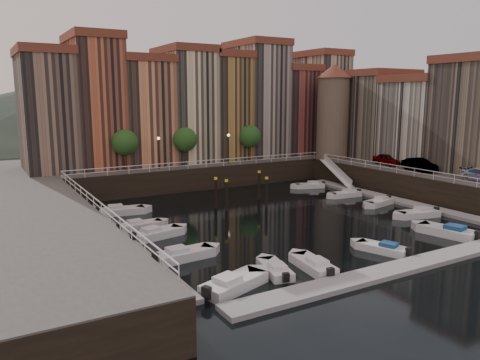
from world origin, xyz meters
TOP-DOWN VIEW (x-y plane):
  - ground at (0.00, 0.00)m, footprint 200.00×200.00m
  - quay_far at (0.00, 26.00)m, footprint 80.00×20.00m
  - quay_right at (28.00, -2.00)m, footprint 20.00×36.00m
  - dock_left at (-16.20, -1.00)m, footprint 2.00×28.00m
  - dock_right at (16.20, -1.00)m, footprint 2.00×28.00m
  - dock_near at (0.00, -17.00)m, footprint 30.00×2.00m
  - mountains at (1.72, 110.00)m, footprint 145.00×100.00m
  - far_terrace at (3.31, 23.50)m, footprint 48.70×10.30m
  - right_terrace at (26.50, 3.80)m, footprint 9.30×24.30m
  - corner_tower at (20.00, 14.50)m, footprint 5.20×5.20m
  - promenade_trees at (-1.33, 18.20)m, footprint 21.20×3.20m
  - street_lamps at (-1.00, 17.20)m, footprint 10.36×0.36m
  - railings at (0.00, 4.88)m, footprint 36.08×34.04m
  - gangway at (17.10, 10.00)m, footprint 2.78×8.32m
  - mooring_pilings at (-0.61, 5.50)m, footprint 6.90×4.40m
  - boat_left_0 at (-12.73, -14.04)m, footprint 5.20×3.32m
  - boat_left_1 at (-13.24, -7.19)m, footprint 4.93×2.14m
  - boat_left_2 at (-13.08, -0.94)m, footprint 4.93×2.63m
  - boat_left_3 at (-13.46, 2.52)m, footprint 4.27×1.64m
  - boat_left_4 at (-13.48, 8.81)m, footprint 5.01×2.42m
  - boat_right_1 at (12.72, -7.54)m, footprint 4.76×2.59m
  - boat_right_2 at (13.24, -1.65)m, footprint 4.45×2.41m
  - boat_right_3 at (13.07, 3.61)m, footprint 4.31×1.97m
  - boat_right_4 at (12.84, 10.38)m, footprint 4.25×2.61m
  - boat_near_0 at (-8.83, -13.12)m, footprint 2.31×4.20m
  - boat_near_1 at (-6.02, -13.84)m, footprint 2.16×4.61m
  - boat_near_2 at (1.15, -13.62)m, footprint 2.82×4.28m
  - boat_near_3 at (9.50, -13.35)m, footprint 2.91×5.34m
  - car_a at (21.88, 5.39)m, footprint 2.18×4.56m
  - car_b at (21.19, -0.37)m, footprint 2.34×5.00m

SIDE VIEW (x-z plane):
  - ground at x=0.00m, z-range 0.00..0.00m
  - dock_left at x=-16.20m, z-range 0.00..0.35m
  - dock_right at x=16.20m, z-range 0.00..0.35m
  - dock_near at x=0.00m, z-range 0.00..0.35m
  - boat_near_0 at x=-8.83m, z-range -0.15..0.79m
  - boat_right_4 at x=12.84m, z-range -0.16..0.80m
  - boat_near_2 at x=1.15m, z-range -0.16..0.81m
  - boat_right_3 at x=13.07m, z-range -0.16..0.81m
  - boat_left_3 at x=-13.46m, z-range -0.16..0.82m
  - boat_right_2 at x=13.24m, z-range -0.16..0.83m
  - boat_near_1 at x=-6.02m, z-range -0.17..0.87m
  - boat_right_1 at x=12.72m, z-range -0.17..0.89m
  - boat_left_2 at x=-13.08m, z-range -0.18..0.92m
  - boat_left_1 at x=-13.24m, z-range -0.18..0.93m
  - boat_left_4 at x=-13.48m, z-range -0.18..0.94m
  - boat_left_0 at x=-12.73m, z-range -0.19..0.98m
  - boat_near_3 at x=9.50m, z-range -0.19..1.00m
  - quay_far at x=0.00m, z-range 0.00..3.00m
  - quay_right at x=28.00m, z-range 0.00..3.00m
  - mooring_pilings at x=-0.61m, z-range -0.24..3.54m
  - gangway at x=17.10m, z-range 0.05..3.78m
  - car_a at x=21.88m, z-range 3.00..4.50m
  - railings at x=0.00m, z-range 3.53..4.05m
  - car_b at x=21.19m, z-range 3.00..4.58m
  - street_lamps at x=-1.00m, z-range 3.81..7.99m
  - promenade_trees at x=-1.33m, z-range 3.98..9.18m
  - mountains at x=1.72m, z-range -1.08..16.92m
  - right_terrace at x=26.50m, z-range 2.56..16.56m
  - corner_tower at x=20.00m, z-range 3.29..17.09m
  - far_terrace at x=3.31m, z-range 2.20..19.70m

